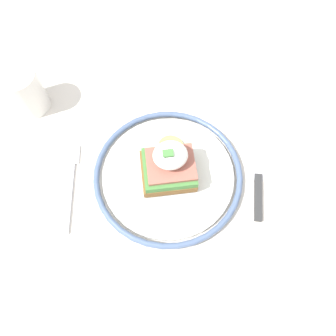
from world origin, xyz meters
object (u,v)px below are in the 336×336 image
object	(u,v)px
sandwich	(169,165)
knife	(258,174)
fork	(71,182)
cup	(24,91)
plate	(168,175)

from	to	relation	value
sandwich	knife	size ratio (longest dim) A/B	0.55
fork	cup	world-z (taller)	cup
sandwich	fork	world-z (taller)	sandwich
knife	cup	xyz separation A→B (m)	(-0.39, 0.19, 0.04)
plate	fork	bearing A→B (deg)	176.88
sandwich	fork	distance (m)	0.17
cup	plate	bearing A→B (deg)	-36.99
plate	knife	size ratio (longest dim) A/B	1.27
sandwich	knife	distance (m)	0.16
cup	knife	bearing A→B (deg)	-26.37
plate	sandwich	bearing A→B (deg)	41.48
knife	sandwich	bearing A→B (deg)	173.52
fork	sandwich	bearing A→B (deg)	-2.41
sandwich	cup	xyz separation A→B (m)	(-0.24, 0.18, 0.00)
plate	fork	distance (m)	0.17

